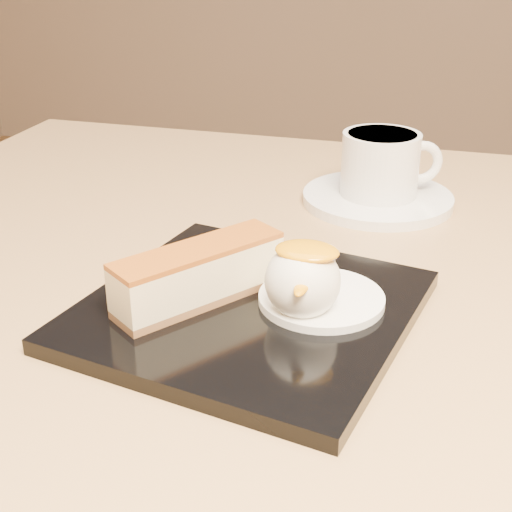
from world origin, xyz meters
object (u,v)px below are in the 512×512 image
(table, at_px, (233,429))
(saucer, at_px, (377,198))
(ice_cream_scoop, at_px, (303,281))
(coffee_cup, at_px, (382,163))
(dessert_plate, at_px, (248,310))
(cheesecake, at_px, (199,274))

(table, distance_m, saucer, 0.27)
(table, bearing_deg, ice_cream_scoop, -41.82)
(saucer, relative_size, coffee_cup, 1.51)
(dessert_plate, relative_size, ice_cream_scoop, 4.22)
(saucer, bearing_deg, coffee_cup, 23.35)
(table, relative_size, saucer, 5.33)
(ice_cream_scoop, xyz_separation_m, saucer, (0.02, 0.26, -0.03))
(ice_cream_scoop, bearing_deg, coffee_cup, 85.02)
(cheesecake, height_order, saucer, cheesecake)
(dessert_plate, bearing_deg, table, 118.77)
(table, xyz_separation_m, ice_cream_scoop, (0.07, -0.07, 0.19))
(cheesecake, xyz_separation_m, ice_cream_scoop, (0.07, 0.00, 0.01))
(table, xyz_separation_m, dessert_plate, (0.03, -0.06, 0.16))
(ice_cream_scoop, bearing_deg, cheesecake, 180.00)
(dessert_plate, relative_size, coffee_cup, 2.22)
(dessert_plate, height_order, coffee_cup, coffee_cup)
(dessert_plate, distance_m, ice_cream_scoop, 0.05)
(ice_cream_scoop, relative_size, saucer, 0.35)
(cheesecake, bearing_deg, coffee_cup, 15.03)
(cheesecake, distance_m, ice_cream_scoop, 0.08)
(dessert_plate, xyz_separation_m, saucer, (0.06, 0.25, -0.00))
(dessert_plate, height_order, cheesecake, cheesecake)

